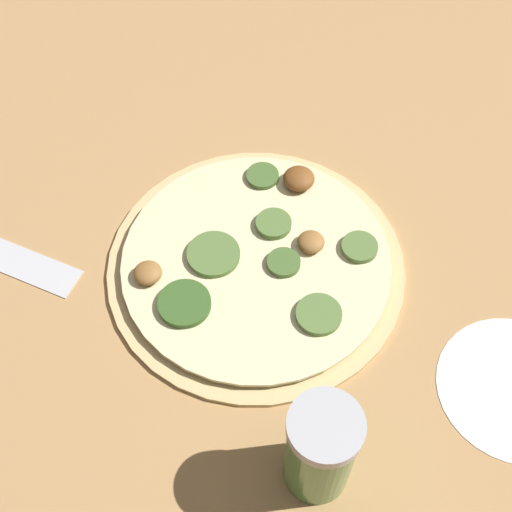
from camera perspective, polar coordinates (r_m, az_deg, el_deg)
The scene contains 3 objects.
ground_plane at distance 0.70m, azimuth 0.00°, elevation -0.90°, with size 3.00×3.00×0.00m, color tan.
pizza at distance 0.69m, azimuth 0.02°, elevation -0.49°, with size 0.29×0.29×0.03m.
spice_jar at distance 0.56m, azimuth 5.18°, elevation -15.18°, with size 0.06×0.06×0.11m.
Camera 1 is at (-0.11, -0.36, 0.59)m, focal length 50.00 mm.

